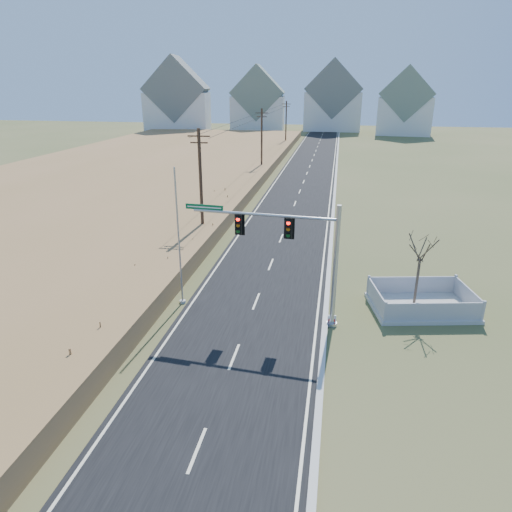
% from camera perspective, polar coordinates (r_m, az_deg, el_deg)
% --- Properties ---
extents(ground, '(260.00, 260.00, 0.00)m').
position_cam_1_polar(ground, '(23.95, -1.68, -9.99)').
color(ground, '#465026').
rests_on(ground, ground).
extents(road, '(8.00, 180.00, 0.06)m').
position_cam_1_polar(road, '(71.31, 6.62, 10.78)').
color(road, black).
rests_on(road, ground).
extents(curb, '(0.30, 180.00, 0.18)m').
position_cam_1_polar(curb, '(71.17, 10.02, 10.64)').
color(curb, '#B2AFA8').
rests_on(curb, ground).
extents(reed_marsh, '(38.00, 110.00, 1.30)m').
position_cam_1_polar(reed_marsh, '(67.45, -15.11, 10.18)').
color(reed_marsh, olive).
rests_on(reed_marsh, ground).
extents(utility_pole_near, '(1.80, 0.26, 9.00)m').
position_cam_1_polar(utility_pole_near, '(37.51, -6.91, 9.00)').
color(utility_pole_near, '#422D1E').
rests_on(utility_pole_near, ground).
extents(utility_pole_mid, '(1.80, 0.26, 9.00)m').
position_cam_1_polar(utility_pole_mid, '(66.44, 0.71, 14.25)').
color(utility_pole_mid, '#422D1E').
rests_on(utility_pole_mid, ground).
extents(utility_pole_far, '(1.80, 0.26, 9.00)m').
position_cam_1_polar(utility_pole_far, '(96.03, 3.77, 16.22)').
color(utility_pole_far, '#422D1E').
rests_on(utility_pole_far, ground).
extents(condo_nw, '(17.69, 13.38, 19.05)m').
position_cam_1_polar(condo_nw, '(127.43, -9.79, 18.46)').
color(condo_nw, silver).
rests_on(condo_nw, ground).
extents(condo_nnw, '(14.93, 11.17, 17.03)m').
position_cam_1_polar(condo_nnw, '(130.16, 0.25, 18.45)').
color(condo_nnw, silver).
rests_on(condo_nnw, ground).
extents(condo_n, '(15.27, 10.20, 18.54)m').
position_cam_1_polar(condo_n, '(132.22, 9.61, 18.50)').
color(condo_n, silver).
rests_on(condo_n, ground).
extents(condo_ne, '(14.12, 10.51, 16.52)m').
position_cam_1_polar(condo_ne, '(125.23, 18.15, 17.34)').
color(condo_ne, silver).
rests_on(condo_ne, ground).
extents(traffic_signal_mast, '(8.37, 0.98, 6.68)m').
position_cam_1_polar(traffic_signal_mast, '(23.71, 5.57, 0.71)').
color(traffic_signal_mast, '#9EA0A5').
rests_on(traffic_signal_mast, ground).
extents(fence_enclosure, '(6.26, 4.87, 1.28)m').
position_cam_1_polar(fence_enclosure, '(28.13, 19.93, -5.78)').
color(fence_enclosure, '#B7B5AD').
rests_on(fence_enclosure, ground).
extents(open_sign, '(0.46, 0.07, 0.56)m').
position_cam_1_polar(open_sign, '(25.14, 9.45, -7.90)').
color(open_sign, white).
rests_on(open_sign, ground).
extents(flagpole, '(0.36, 0.36, 8.07)m').
position_cam_1_polar(flagpole, '(26.39, -9.54, 0.48)').
color(flagpole, '#B7B5AD').
rests_on(flagpole, ground).
extents(bare_tree, '(1.85, 1.85, 4.90)m').
position_cam_1_polar(bare_tree, '(26.28, 20.01, 1.09)').
color(bare_tree, '#4C3F33').
rests_on(bare_tree, ground).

